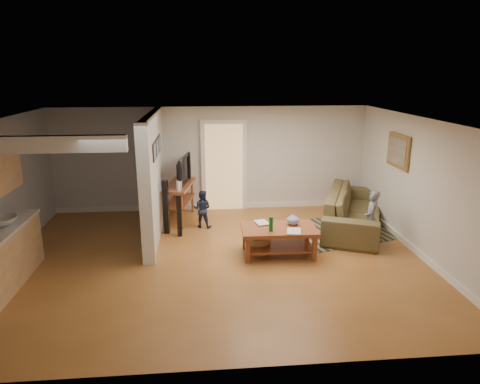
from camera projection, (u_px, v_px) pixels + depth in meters
name	position (u px, v px, depth m)	size (l,w,h in m)	color
ground	(217.00, 259.00, 7.78)	(7.50, 7.50, 0.00)	brown
room_shell	(156.00, 177.00, 7.70)	(7.54, 6.02, 2.52)	beige
area_rug	(337.00, 231.00, 9.14)	(2.35, 1.72, 0.01)	black
sofa	(353.00, 227.00, 9.36)	(2.79, 1.09, 0.82)	#423621
coffee_table	(280.00, 233.00, 7.88)	(1.38, 0.83, 0.81)	brown
tv_console	(180.00, 187.00, 9.60)	(0.73, 1.43, 1.17)	brown
speaker_left	(179.00, 216.00, 8.75)	(0.09, 0.09, 0.88)	black
speaker_right	(166.00, 207.00, 8.88)	(0.11, 0.11, 1.14)	black
toy_basket	(258.00, 243.00, 8.06)	(0.47, 0.47, 0.42)	olive
child	(369.00, 245.00, 8.40)	(0.41, 0.27, 1.11)	slate
toddler	(203.00, 227.00, 9.39)	(0.40, 0.31, 0.83)	#1D243E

